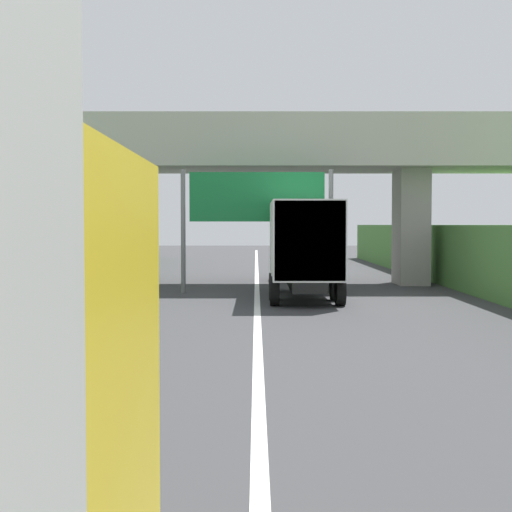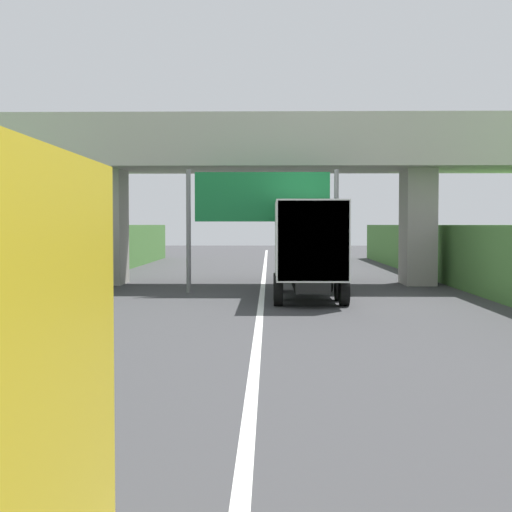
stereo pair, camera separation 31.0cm
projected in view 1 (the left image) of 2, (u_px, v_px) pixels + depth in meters
name	position (u px, v px, depth m)	size (l,w,h in m)	color
lane_centre_stripe	(255.00, 303.00, 24.98)	(0.20, 102.77, 0.01)	white
overpass_bridge	(255.00, 162.00, 32.59)	(40.00, 4.80, 7.26)	#ADA89E
overhead_highway_sign	(255.00, 204.00, 28.46)	(5.88, 0.18, 4.76)	slate
truck_silver	(301.00, 245.00, 26.27)	(2.44, 7.30, 3.44)	black
car_black	(295.00, 262.00, 35.35)	(1.86, 4.10, 1.72)	black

